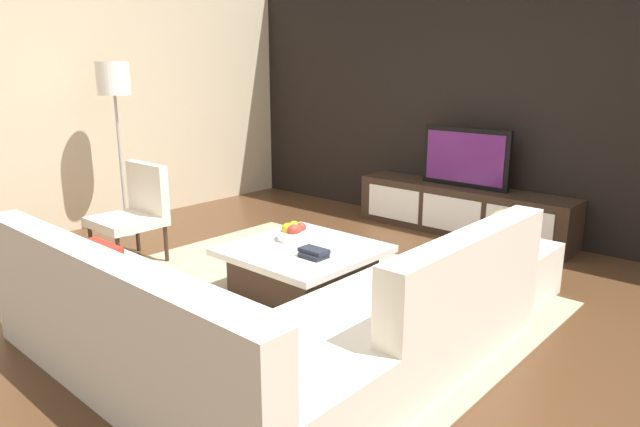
{
  "coord_description": "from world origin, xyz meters",
  "views": [
    {
      "loc": [
        2.71,
        -2.84,
        1.7
      ],
      "look_at": [
        -0.3,
        0.51,
        0.53
      ],
      "focal_mm": 31.72,
      "sensor_mm": 36.0,
      "label": 1
    }
  ],
  "objects_px": {
    "accent_chair_near": "(136,208)",
    "decorative_ball": "(503,227)",
    "television": "(465,158)",
    "floor_lamp": "(114,89)",
    "book_stack": "(314,253)",
    "coffee_table": "(303,269)",
    "media_console": "(462,210)",
    "ottoman": "(500,269)",
    "sectional_couch": "(267,326)",
    "fruit_bowl": "(295,233)"
  },
  "relations": [
    {
      "from": "coffee_table",
      "to": "floor_lamp",
      "type": "height_order",
      "value": "floor_lamp"
    },
    {
      "from": "floor_lamp",
      "to": "book_stack",
      "type": "relative_size",
      "value": 8.19
    },
    {
      "from": "sectional_couch",
      "to": "accent_chair_near",
      "type": "bearing_deg",
      "value": 166.48
    },
    {
      "from": "accent_chair_near",
      "to": "decorative_ball",
      "type": "distance_m",
      "value": 3.12
    },
    {
      "from": "ottoman",
      "to": "coffee_table",
      "type": "bearing_deg",
      "value": -137.91
    },
    {
      "from": "coffee_table",
      "to": "sectional_couch",
      "type": "bearing_deg",
      "value": -56.58
    },
    {
      "from": "television",
      "to": "fruit_bowl",
      "type": "distance_m",
      "value": 2.25
    },
    {
      "from": "television",
      "to": "sectional_couch",
      "type": "distance_m",
      "value": 3.34
    },
    {
      "from": "ottoman",
      "to": "decorative_ball",
      "type": "relative_size",
      "value": 2.62
    },
    {
      "from": "floor_lamp",
      "to": "book_stack",
      "type": "height_order",
      "value": "floor_lamp"
    },
    {
      "from": "fruit_bowl",
      "to": "ottoman",
      "type": "bearing_deg",
      "value": 35.03
    },
    {
      "from": "sectional_couch",
      "to": "coffee_table",
      "type": "height_order",
      "value": "sectional_couch"
    },
    {
      "from": "floor_lamp",
      "to": "decorative_ball",
      "type": "relative_size",
      "value": 6.55
    },
    {
      "from": "coffee_table",
      "to": "ottoman",
      "type": "distance_m",
      "value": 1.5
    },
    {
      "from": "television",
      "to": "media_console",
      "type": "bearing_deg",
      "value": -90.0
    },
    {
      "from": "floor_lamp",
      "to": "book_stack",
      "type": "xyz_separation_m",
      "value": [
        2.74,
        -0.07,
        -1.07
      ]
    },
    {
      "from": "coffee_table",
      "to": "accent_chair_near",
      "type": "relative_size",
      "value": 1.18
    },
    {
      "from": "media_console",
      "to": "accent_chair_near",
      "type": "bearing_deg",
      "value": -123.05
    },
    {
      "from": "coffee_table",
      "to": "book_stack",
      "type": "relative_size",
      "value": 4.82
    },
    {
      "from": "fruit_bowl",
      "to": "book_stack",
      "type": "xyz_separation_m",
      "value": [
        0.4,
        -0.22,
        -0.02
      ]
    },
    {
      "from": "accent_chair_near",
      "to": "fruit_bowl",
      "type": "relative_size",
      "value": 3.11
    },
    {
      "from": "sectional_couch",
      "to": "decorative_ball",
      "type": "relative_size",
      "value": 9.35
    },
    {
      "from": "fruit_bowl",
      "to": "media_console",
      "type": "bearing_deg",
      "value": 82.66
    },
    {
      "from": "floor_lamp",
      "to": "decorative_ball",
      "type": "bearing_deg",
      "value": 16.13
    },
    {
      "from": "sectional_couch",
      "to": "fruit_bowl",
      "type": "height_order",
      "value": "sectional_couch"
    },
    {
      "from": "media_console",
      "to": "accent_chair_near",
      "type": "relative_size",
      "value": 2.64
    },
    {
      "from": "fruit_bowl",
      "to": "floor_lamp",
      "type": "bearing_deg",
      "value": -176.5
    },
    {
      "from": "sectional_couch",
      "to": "ottoman",
      "type": "bearing_deg",
      "value": 76.3
    },
    {
      "from": "floor_lamp",
      "to": "accent_chair_near",
      "type": "bearing_deg",
      "value": -22.82
    },
    {
      "from": "decorative_ball",
      "to": "book_stack",
      "type": "relative_size",
      "value": 1.25
    },
    {
      "from": "ottoman",
      "to": "floor_lamp",
      "type": "bearing_deg",
      "value": -163.87
    },
    {
      "from": "fruit_bowl",
      "to": "decorative_ball",
      "type": "height_order",
      "value": "decorative_ball"
    },
    {
      "from": "decorative_ball",
      "to": "accent_chair_near",
      "type": "bearing_deg",
      "value": -152.96
    },
    {
      "from": "media_console",
      "to": "coffee_table",
      "type": "bearing_deg",
      "value": -92.49
    },
    {
      "from": "sectional_couch",
      "to": "coffee_table",
      "type": "relative_size",
      "value": 2.42
    },
    {
      "from": "coffee_table",
      "to": "ottoman",
      "type": "relative_size",
      "value": 1.47
    },
    {
      "from": "television",
      "to": "decorative_ball",
      "type": "distance_m",
      "value": 1.66
    },
    {
      "from": "television",
      "to": "fruit_bowl",
      "type": "height_order",
      "value": "television"
    },
    {
      "from": "floor_lamp",
      "to": "media_console",
      "type": "bearing_deg",
      "value": 41.74
    },
    {
      "from": "floor_lamp",
      "to": "fruit_bowl",
      "type": "distance_m",
      "value": 2.57
    },
    {
      "from": "decorative_ball",
      "to": "book_stack",
      "type": "bearing_deg",
      "value": -128.48
    },
    {
      "from": "coffee_table",
      "to": "decorative_ball",
      "type": "bearing_deg",
      "value": 42.09
    },
    {
      "from": "ottoman",
      "to": "fruit_bowl",
      "type": "distance_m",
      "value": 1.6
    },
    {
      "from": "fruit_bowl",
      "to": "book_stack",
      "type": "relative_size",
      "value": 1.31
    },
    {
      "from": "sectional_couch",
      "to": "accent_chair_near",
      "type": "relative_size",
      "value": 2.87
    },
    {
      "from": "coffee_table",
      "to": "accent_chair_near",
      "type": "distance_m",
      "value": 1.73
    },
    {
      "from": "accent_chair_near",
      "to": "ottoman",
      "type": "bearing_deg",
      "value": 25.28
    },
    {
      "from": "ottoman",
      "to": "book_stack",
      "type": "relative_size",
      "value": 3.28
    },
    {
      "from": "media_console",
      "to": "television",
      "type": "bearing_deg",
      "value": 90.0
    },
    {
      "from": "ottoman",
      "to": "accent_chair_near",
      "type": "bearing_deg",
      "value": -152.96
    }
  ]
}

